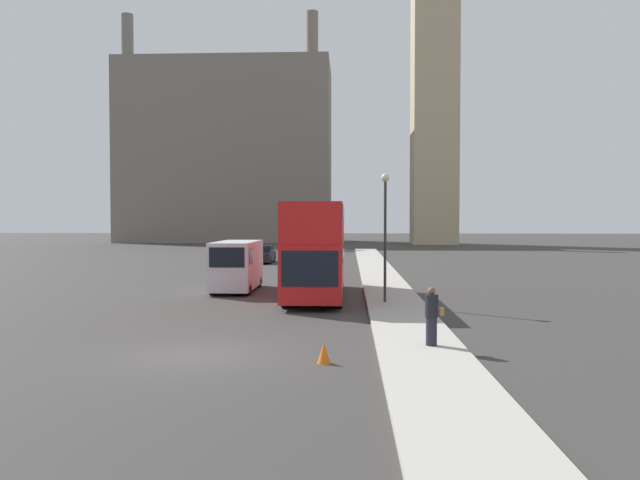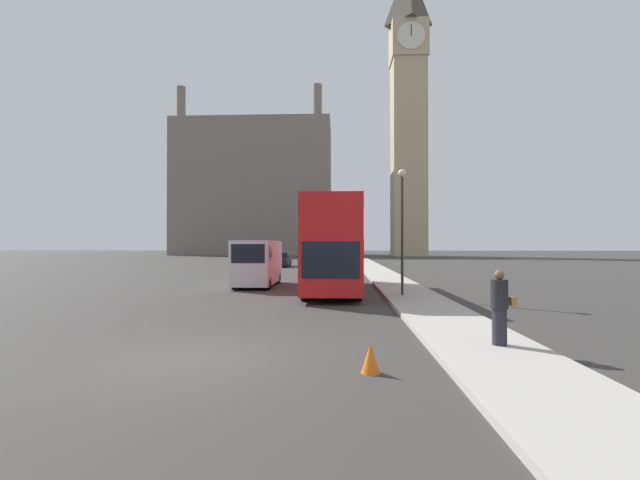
% 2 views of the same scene
% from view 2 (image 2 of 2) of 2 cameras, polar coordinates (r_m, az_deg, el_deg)
% --- Properties ---
extents(ground_plane, '(300.00, 300.00, 0.00)m').
position_cam_2_polar(ground_plane, '(9.65, -16.14, -14.95)').
color(ground_plane, '#383533').
extents(sidewalk_strip, '(2.52, 120.00, 0.15)m').
position_cam_2_polar(sidewalk_strip, '(9.72, 22.89, -14.35)').
color(sidewalk_strip, '#ADA89E').
rests_on(sidewalk_strip, ground_plane).
extents(clock_tower, '(7.11, 7.28, 59.83)m').
position_cam_2_polar(clock_tower, '(92.31, 11.70, 17.31)').
color(clock_tower, tan).
rests_on(clock_tower, ground_plane).
extents(building_block_distant, '(34.25, 15.53, 35.93)m').
position_cam_2_polar(building_block_distant, '(98.52, -8.68, 6.68)').
color(building_block_distant, slate).
rests_on(building_block_distant, ground_plane).
extents(red_double_decker_bus, '(2.61, 10.21, 4.47)m').
position_cam_2_polar(red_double_decker_bus, '(21.65, 1.69, -0.32)').
color(red_double_decker_bus, red).
rests_on(red_double_decker_bus, ground_plane).
extents(white_van, '(2.05, 5.38, 2.59)m').
position_cam_2_polar(white_van, '(24.54, -8.32, -2.92)').
color(white_van, silver).
rests_on(white_van, ground_plane).
extents(pedestrian, '(0.53, 0.37, 1.67)m').
position_cam_2_polar(pedestrian, '(10.47, 22.85, -8.29)').
color(pedestrian, '#23232D').
rests_on(pedestrian, sidewalk_strip).
extents(street_lamp, '(0.36, 0.36, 5.58)m').
position_cam_2_polar(street_lamp, '(19.34, 10.90, 3.69)').
color(street_lamp, '#2D332D').
rests_on(street_lamp, sidewalk_strip).
extents(parked_sedan, '(1.89, 4.66, 1.49)m').
position_cam_2_polar(parked_sedan, '(45.79, -5.31, -2.70)').
color(parked_sedan, black).
rests_on(parked_sedan, ground_plane).
extents(traffic_cone, '(0.36, 0.36, 0.55)m').
position_cam_2_polar(traffic_cone, '(8.30, 6.75, -15.39)').
color(traffic_cone, orange).
rests_on(traffic_cone, ground_plane).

